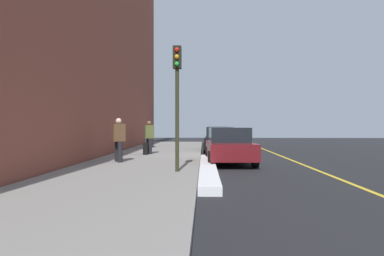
{
  "coord_description": "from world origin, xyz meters",
  "views": [
    {
      "loc": [
        16.28,
        -0.84,
        1.6
      ],
      "look_at": [
        1.74,
        -1.35,
        1.49
      ],
      "focal_mm": 31.64,
      "sensor_mm": 36.0,
      "label": 1
    }
  ],
  "objects_px": {
    "pedestrian_burgundy_coat": "(149,134)",
    "pedestrian_brown_coat": "(119,139)",
    "pedestrian_olive_coat": "(149,136)",
    "parked_car_black": "(220,139)",
    "parked_car_white": "(217,136)",
    "rolling_suitcase": "(146,149)",
    "traffic_light_pole": "(177,86)",
    "parked_car_maroon": "(229,146)"
  },
  "relations": [
    {
      "from": "pedestrian_burgundy_coat",
      "to": "pedestrian_brown_coat",
      "type": "height_order",
      "value": "pedestrian_brown_coat"
    },
    {
      "from": "pedestrian_olive_coat",
      "to": "pedestrian_burgundy_coat",
      "type": "bearing_deg",
      "value": -170.79
    },
    {
      "from": "parked_car_black",
      "to": "pedestrian_brown_coat",
      "type": "xyz_separation_m",
      "value": [
        7.14,
        -4.35,
        0.32
      ]
    },
    {
      "from": "parked_car_white",
      "to": "pedestrian_olive_coat",
      "type": "xyz_separation_m",
      "value": [
        9.76,
        -3.89,
        0.29
      ]
    },
    {
      "from": "rolling_suitcase",
      "to": "parked_car_white",
      "type": "bearing_deg",
      "value": 158.83
    },
    {
      "from": "pedestrian_olive_coat",
      "to": "pedestrian_brown_coat",
      "type": "height_order",
      "value": "pedestrian_brown_coat"
    },
    {
      "from": "parked_car_white",
      "to": "pedestrian_olive_coat",
      "type": "bearing_deg",
      "value": -21.72
    },
    {
      "from": "parked_car_black",
      "to": "pedestrian_olive_coat",
      "type": "height_order",
      "value": "pedestrian_olive_coat"
    },
    {
      "from": "parked_car_white",
      "to": "rolling_suitcase",
      "type": "bearing_deg",
      "value": -21.17
    },
    {
      "from": "parked_car_white",
      "to": "traffic_light_pole",
      "type": "relative_size",
      "value": 1.09
    },
    {
      "from": "parked_car_white",
      "to": "pedestrian_olive_coat",
      "type": "distance_m",
      "value": 10.51
    },
    {
      "from": "parked_car_black",
      "to": "parked_car_maroon",
      "type": "bearing_deg",
      "value": 0.93
    },
    {
      "from": "traffic_light_pole",
      "to": "pedestrian_burgundy_coat",
      "type": "bearing_deg",
      "value": -166.59
    },
    {
      "from": "parked_car_black",
      "to": "pedestrian_brown_coat",
      "type": "distance_m",
      "value": 8.37
    },
    {
      "from": "pedestrian_burgundy_coat",
      "to": "traffic_light_pole",
      "type": "distance_m",
      "value": 12.09
    },
    {
      "from": "rolling_suitcase",
      "to": "parked_car_black",
      "type": "bearing_deg",
      "value": 134.02
    },
    {
      "from": "pedestrian_olive_coat",
      "to": "traffic_light_pole",
      "type": "relative_size",
      "value": 0.43
    },
    {
      "from": "pedestrian_brown_coat",
      "to": "parked_car_maroon",
      "type": "bearing_deg",
      "value": 101.52
    },
    {
      "from": "pedestrian_burgundy_coat",
      "to": "pedestrian_brown_coat",
      "type": "distance_m",
      "value": 8.92
    },
    {
      "from": "parked_car_black",
      "to": "traffic_light_pole",
      "type": "distance_m",
      "value": 10.24
    },
    {
      "from": "parked_car_black",
      "to": "pedestrian_burgundy_coat",
      "type": "bearing_deg",
      "value": -111.2
    },
    {
      "from": "pedestrian_brown_coat",
      "to": "parked_car_white",
      "type": "bearing_deg",
      "value": 161.91
    },
    {
      "from": "pedestrian_burgundy_coat",
      "to": "traffic_light_pole",
      "type": "relative_size",
      "value": 0.44
    },
    {
      "from": "parked_car_black",
      "to": "pedestrian_brown_coat",
      "type": "bearing_deg",
      "value": -31.36
    },
    {
      "from": "pedestrian_olive_coat",
      "to": "parked_car_white",
      "type": "bearing_deg",
      "value": 158.28
    },
    {
      "from": "pedestrian_burgundy_coat",
      "to": "pedestrian_brown_coat",
      "type": "relative_size",
      "value": 0.99
    },
    {
      "from": "pedestrian_burgundy_coat",
      "to": "rolling_suitcase",
      "type": "xyz_separation_m",
      "value": [
        5.51,
        0.71,
        -0.63
      ]
    },
    {
      "from": "parked_car_white",
      "to": "parked_car_black",
      "type": "relative_size",
      "value": 1.02
    },
    {
      "from": "parked_car_white",
      "to": "pedestrian_olive_coat",
      "type": "height_order",
      "value": "pedestrian_olive_coat"
    },
    {
      "from": "pedestrian_burgundy_coat",
      "to": "pedestrian_olive_coat",
      "type": "relative_size",
      "value": 1.02
    },
    {
      "from": "pedestrian_burgundy_coat",
      "to": "traffic_light_pole",
      "type": "height_order",
      "value": "traffic_light_pole"
    },
    {
      "from": "traffic_light_pole",
      "to": "rolling_suitcase",
      "type": "height_order",
      "value": "traffic_light_pole"
    },
    {
      "from": "rolling_suitcase",
      "to": "pedestrian_brown_coat",
      "type": "bearing_deg",
      "value": -8.16
    },
    {
      "from": "parked_car_maroon",
      "to": "pedestrian_burgundy_coat",
      "type": "xyz_separation_m",
      "value": [
        -8.01,
        -4.68,
        0.32
      ]
    },
    {
      "from": "pedestrian_olive_coat",
      "to": "rolling_suitcase",
      "type": "distance_m",
      "value": 0.8
    },
    {
      "from": "pedestrian_burgundy_coat",
      "to": "rolling_suitcase",
      "type": "distance_m",
      "value": 5.59
    },
    {
      "from": "pedestrian_olive_coat",
      "to": "traffic_light_pole",
      "type": "distance_m",
      "value": 7.16
    },
    {
      "from": "parked_car_black",
      "to": "parked_car_maroon",
      "type": "distance_m",
      "value": 6.23
    },
    {
      "from": "pedestrian_brown_coat",
      "to": "rolling_suitcase",
      "type": "xyz_separation_m",
      "value": [
        -3.41,
        0.49,
        -0.63
      ]
    },
    {
      "from": "pedestrian_brown_coat",
      "to": "pedestrian_olive_coat",
      "type": "bearing_deg",
      "value": 171.55
    },
    {
      "from": "parked_car_white",
      "to": "pedestrian_brown_coat",
      "type": "xyz_separation_m",
      "value": [
        13.69,
        -4.47,
        0.32
      ]
    },
    {
      "from": "rolling_suitcase",
      "to": "pedestrian_burgundy_coat",
      "type": "bearing_deg",
      "value": -172.62
    }
  ]
}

